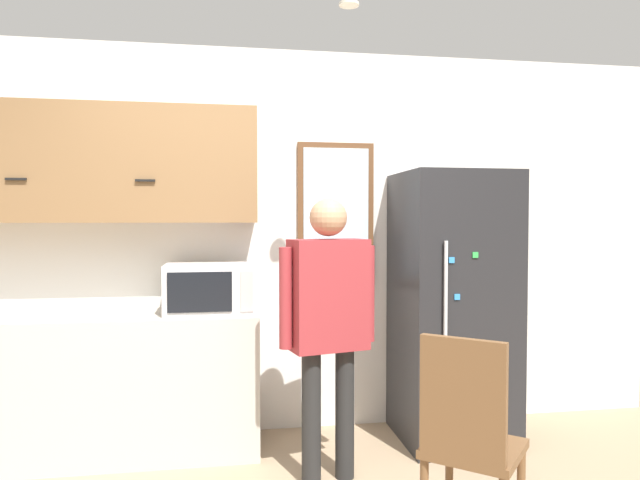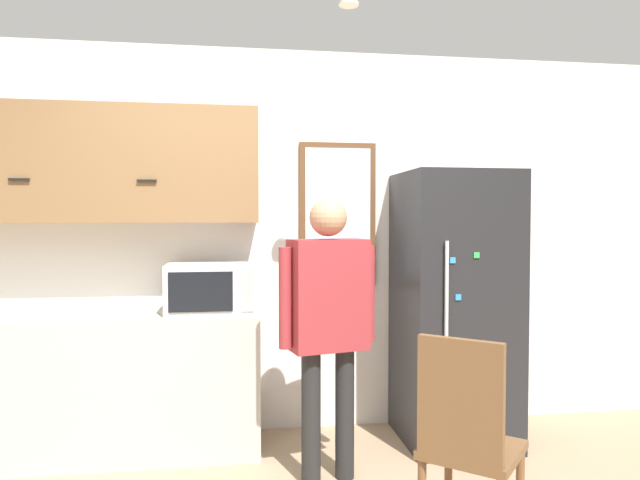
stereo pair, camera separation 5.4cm
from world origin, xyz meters
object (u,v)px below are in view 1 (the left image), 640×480
microwave (209,288)px  person (328,310)px  chair (469,434)px  refrigerator (452,306)px

microwave → person: size_ratio=0.34×
person → chair: size_ratio=1.65×
microwave → person: (0.68, -0.55, -0.07)m
person → refrigerator: (0.94, 0.49, -0.08)m
person → chair: (0.51, -0.77, -0.46)m
person → chair: 1.03m
refrigerator → chair: bearing=-109.0°
microwave → person: bearing=-39.0°
chair → person: bearing=-15.8°
chair → refrigerator: bearing=-68.3°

